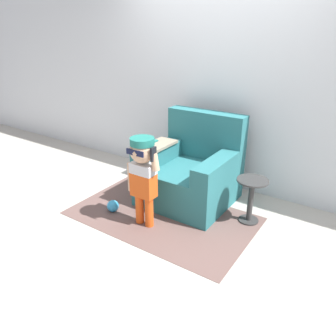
{
  "coord_description": "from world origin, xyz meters",
  "views": [
    {
      "loc": [
        1.7,
        -2.96,
        1.85
      ],
      "look_at": [
        -0.04,
        -0.39,
        0.52
      ],
      "focal_mm": 35.0,
      "sensor_mm": 36.0,
      "label": 1
    }
  ],
  "objects_px": {
    "side_table": "(251,196)",
    "toy_ball": "(113,206)",
    "person_child": "(143,169)",
    "armchair": "(191,172)"
  },
  "relations": [
    {
      "from": "person_child",
      "to": "side_table",
      "type": "xyz_separation_m",
      "value": [
        0.86,
        0.65,
        -0.33
      ]
    },
    {
      "from": "person_child",
      "to": "toy_ball",
      "type": "distance_m",
      "value": 0.71
    },
    {
      "from": "armchair",
      "to": "toy_ball",
      "type": "bearing_deg",
      "value": -127.19
    },
    {
      "from": "side_table",
      "to": "toy_ball",
      "type": "height_order",
      "value": "side_table"
    },
    {
      "from": "armchair",
      "to": "toy_ball",
      "type": "distance_m",
      "value": 0.96
    },
    {
      "from": "armchair",
      "to": "person_child",
      "type": "xyz_separation_m",
      "value": [
        -0.11,
        -0.74,
        0.28
      ]
    },
    {
      "from": "side_table",
      "to": "toy_ball",
      "type": "bearing_deg",
      "value": -153.82
    },
    {
      "from": "person_child",
      "to": "toy_ball",
      "type": "bearing_deg",
      "value": 178.97
    },
    {
      "from": "armchair",
      "to": "person_child",
      "type": "height_order",
      "value": "armchair"
    },
    {
      "from": "armchair",
      "to": "toy_ball",
      "type": "xyz_separation_m",
      "value": [
        -0.55,
        -0.73,
        -0.27
      ]
    }
  ]
}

